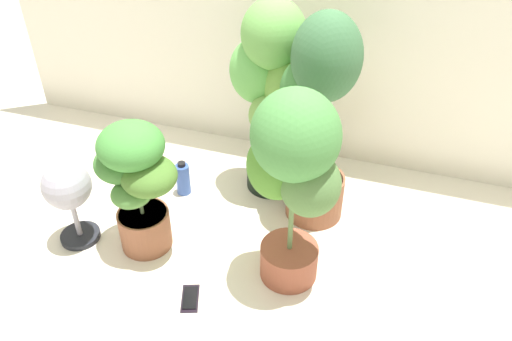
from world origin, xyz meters
TOP-DOWN VIEW (x-y plane):
  - ground_plane at (0.00, 0.00)m, footprint 8.00×8.00m
  - potted_plant_front_left at (-0.34, -0.11)m, footprint 0.42×0.33m
  - potted_plant_back_center at (0.06, 0.48)m, footprint 0.48×0.40m
  - potted_plant_front_right at (0.31, -0.08)m, footprint 0.45×0.46m
  - potted_plant_back_right at (0.31, 0.34)m, footprint 0.38×0.36m
  - cell_phone at (-0.03, -0.34)m, footprint 0.11×0.16m
  - floor_fan at (-0.66, -0.17)m, footprint 0.30×0.30m
  - nutrient_bottle at (-0.34, 0.28)m, footprint 0.07×0.07m

SIDE VIEW (x-z plane):
  - ground_plane at x=0.00m, z-range 0.00..0.00m
  - cell_phone at x=-0.03m, z-range 0.00..0.01m
  - nutrient_bottle at x=-0.34m, z-range -0.01..0.18m
  - floor_fan at x=-0.66m, z-range 0.08..0.49m
  - potted_plant_front_left at x=-0.34m, z-range 0.06..0.70m
  - potted_plant_front_right at x=0.31m, z-range 0.12..1.00m
  - potted_plant_back_right at x=0.31m, z-range 0.08..1.09m
  - potted_plant_back_center at x=0.06m, z-range 0.11..1.09m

